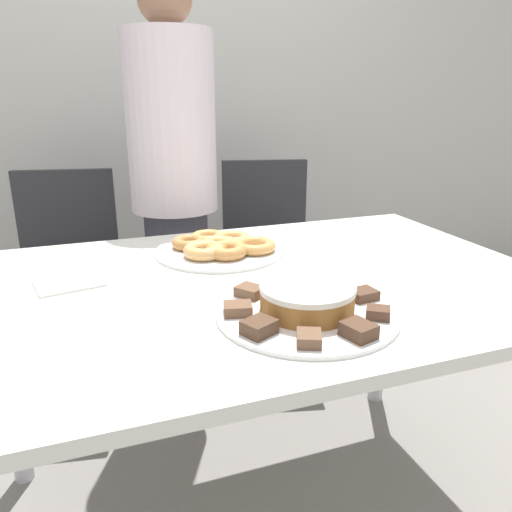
# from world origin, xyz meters

# --- Properties ---
(wall_back) EXTENTS (8.00, 0.05, 2.60)m
(wall_back) POSITION_xyz_m (0.00, 1.58, 1.30)
(wall_back) COLOR beige
(wall_back) RESTS_ON ground_plane
(table) EXTENTS (1.46, 0.97, 0.77)m
(table) POSITION_xyz_m (0.00, 0.00, 0.68)
(table) COLOR silver
(table) RESTS_ON ground_plane
(person_standing) EXTENTS (0.32, 0.32, 1.61)m
(person_standing) POSITION_xyz_m (-0.06, 0.75, 0.85)
(person_standing) COLOR #383842
(person_standing) RESTS_ON ground_plane
(office_chair_left) EXTENTS (0.51, 0.51, 0.92)m
(office_chair_left) POSITION_xyz_m (-0.49, 0.93, 0.44)
(office_chair_left) COLOR black
(office_chair_left) RESTS_ON ground_plane
(office_chair_right) EXTENTS (0.53, 0.53, 0.92)m
(office_chair_right) POSITION_xyz_m (0.38, 0.93, 0.44)
(office_chair_right) COLOR black
(office_chair_right) RESTS_ON ground_plane
(plate_cake) EXTENTS (0.38, 0.38, 0.01)m
(plate_cake) POSITION_xyz_m (0.02, -0.23, 0.78)
(plate_cake) COLOR white
(plate_cake) RESTS_ON table
(plate_donuts) EXTENTS (0.37, 0.37, 0.01)m
(plate_donuts) POSITION_xyz_m (-0.04, 0.24, 0.78)
(plate_donuts) COLOR white
(plate_donuts) RESTS_ON table
(frosted_cake) EXTENTS (0.20, 0.20, 0.06)m
(frosted_cake) POSITION_xyz_m (0.02, -0.23, 0.81)
(frosted_cake) COLOR #9E662D
(frosted_cake) RESTS_ON plate_cake
(lamington_0) EXTENTS (0.06, 0.06, 0.02)m
(lamington_0) POSITION_xyz_m (0.14, -0.31, 0.79)
(lamington_0) COLOR #513828
(lamington_0) RESTS_ON plate_cake
(lamington_1) EXTENTS (0.06, 0.05, 0.02)m
(lamington_1) POSITION_xyz_m (0.16, -0.22, 0.79)
(lamington_1) COLOR #513828
(lamington_1) RESTS_ON plate_cake
(lamington_2) EXTENTS (0.07, 0.07, 0.03)m
(lamington_2) POSITION_xyz_m (0.12, -0.13, 0.79)
(lamington_2) COLOR brown
(lamington_2) RESTS_ON plate_cake
(lamington_3) EXTENTS (0.05, 0.05, 0.02)m
(lamington_3) POSITION_xyz_m (0.03, -0.09, 0.79)
(lamington_3) COLOR brown
(lamington_3) RESTS_ON plate_cake
(lamington_4) EXTENTS (0.07, 0.07, 0.02)m
(lamington_4) POSITION_xyz_m (-0.07, -0.11, 0.79)
(lamington_4) COLOR brown
(lamington_4) RESTS_ON plate_cake
(lamington_5) EXTENTS (0.07, 0.06, 0.02)m
(lamington_5) POSITION_xyz_m (-0.12, -0.20, 0.79)
(lamington_5) COLOR brown
(lamington_5) RESTS_ON plate_cake
(lamington_6) EXTENTS (0.08, 0.07, 0.03)m
(lamington_6) POSITION_xyz_m (-0.11, -0.30, 0.79)
(lamington_6) COLOR #513828
(lamington_6) RESTS_ON plate_cake
(lamington_7) EXTENTS (0.06, 0.07, 0.02)m
(lamington_7) POSITION_xyz_m (-0.04, -0.36, 0.79)
(lamington_7) COLOR brown
(lamington_7) RESTS_ON plate_cake
(lamington_8) EXTENTS (0.06, 0.07, 0.03)m
(lamington_8) POSITION_xyz_m (0.06, -0.37, 0.79)
(lamington_8) COLOR #513828
(lamington_8) RESTS_ON plate_cake
(donut_0) EXTENTS (0.10, 0.10, 0.03)m
(donut_0) POSITION_xyz_m (-0.04, 0.24, 0.80)
(donut_0) COLOR #E5AD66
(donut_0) RESTS_ON plate_donuts
(donut_1) EXTENTS (0.12, 0.12, 0.03)m
(donut_1) POSITION_xyz_m (0.06, 0.19, 0.80)
(donut_1) COLOR tan
(donut_1) RESTS_ON plate_donuts
(donut_2) EXTENTS (0.11, 0.11, 0.03)m
(donut_2) POSITION_xyz_m (0.02, 0.29, 0.80)
(donut_2) COLOR #E5AD66
(donut_2) RESTS_ON plate_donuts
(donut_3) EXTENTS (0.10, 0.10, 0.03)m
(donut_3) POSITION_xyz_m (-0.05, 0.33, 0.80)
(donut_3) COLOR tan
(donut_3) RESTS_ON plate_donuts
(donut_4) EXTENTS (0.10, 0.10, 0.03)m
(donut_4) POSITION_xyz_m (-0.11, 0.29, 0.80)
(donut_4) COLOR #C68447
(donut_4) RESTS_ON plate_donuts
(donut_5) EXTENTS (0.12, 0.12, 0.04)m
(donut_5) POSITION_xyz_m (-0.09, 0.19, 0.80)
(donut_5) COLOR #E5AD66
(donut_5) RESTS_ON plate_donuts
(donut_6) EXTENTS (0.12, 0.12, 0.03)m
(donut_6) POSITION_xyz_m (-0.04, 0.17, 0.80)
(donut_6) COLOR #D18E4C
(donut_6) RESTS_ON plate_donuts
(napkin) EXTENTS (0.17, 0.15, 0.01)m
(napkin) POSITION_xyz_m (-0.45, 0.13, 0.77)
(napkin) COLOR white
(napkin) RESTS_ON table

